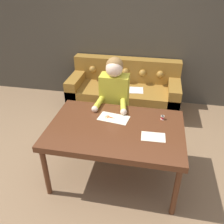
{
  "coord_description": "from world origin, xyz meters",
  "views": [
    {
      "loc": [
        0.39,
        -2.03,
        2.25
      ],
      "look_at": [
        -0.06,
        0.26,
        0.82
      ],
      "focal_mm": 38.0,
      "sensor_mm": 36.0,
      "label": 1
    }
  ],
  "objects": [
    {
      "name": "ground_plane",
      "position": [
        0.0,
        0.0,
        0.0
      ],
      "size": [
        16.0,
        16.0,
        0.0
      ],
      "primitive_type": "plane",
      "color": "#846647"
    },
    {
      "name": "wall_back",
      "position": [
        0.0,
        2.23,
        1.3
      ],
      "size": [
        8.0,
        0.06,
        2.6
      ],
      "color": "#474238",
      "rests_on": "ground_plane"
    },
    {
      "name": "dining_table",
      "position": [
        0.01,
        0.11,
        0.66
      ],
      "size": [
        1.51,
        1.0,
        0.72
      ],
      "color": "#562D19",
      "rests_on": "ground_plane"
    },
    {
      "name": "person",
      "position": [
        -0.13,
        0.78,
        0.67
      ],
      "size": [
        0.44,
        0.58,
        1.29
      ],
      "color": "#33281E",
      "rests_on": "ground_plane"
    },
    {
      "name": "pattern_paper_offcut",
      "position": [
        0.43,
        0.01,
        0.72
      ],
      "size": [
        0.26,
        0.17,
        0.0
      ],
      "color": "beige",
      "rests_on": "dining_table"
    },
    {
      "name": "scissors",
      "position": [
        -0.08,
        0.29,
        0.72
      ],
      "size": [
        0.21,
        0.09,
        0.01
      ],
      "color": "silver",
      "rests_on": "dining_table"
    },
    {
      "name": "pattern_paper_main",
      "position": [
        -0.05,
        0.29,
        0.72
      ],
      "size": [
        0.38,
        0.25,
        0.0
      ],
      "color": "beige",
      "rests_on": "dining_table"
    },
    {
      "name": "thread_spool",
      "position": [
        0.52,
        0.37,
        0.74
      ],
      "size": [
        0.04,
        0.04,
        0.05
      ],
      "color": "red",
      "rests_on": "dining_table"
    },
    {
      "name": "couch",
      "position": [
        -0.14,
        1.81,
        0.31
      ],
      "size": [
        1.93,
        0.83,
        0.86
      ],
      "color": "olive",
      "rests_on": "ground_plane"
    }
  ]
}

